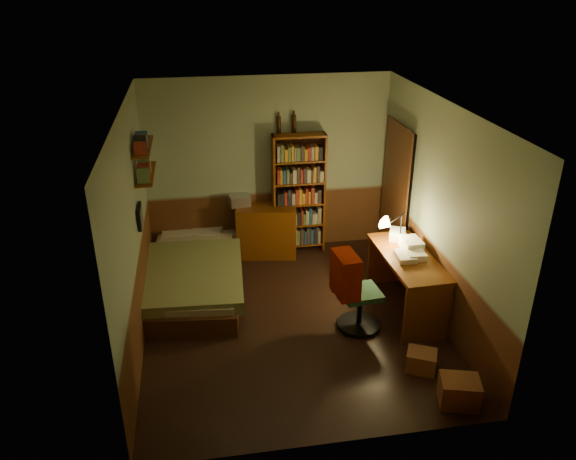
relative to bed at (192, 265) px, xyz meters
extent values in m
cube|color=black|center=(1.17, -0.97, -0.35)|extent=(3.50, 4.00, 0.02)
cube|color=silver|center=(1.17, -0.97, 2.27)|extent=(3.50, 4.00, 0.02)
cube|color=gray|center=(1.17, 1.04, 0.96)|extent=(3.50, 0.02, 2.60)
cube|color=gray|center=(-0.59, -0.97, 0.96)|extent=(0.02, 4.00, 2.60)
cube|color=gray|center=(2.93, -0.97, 0.96)|extent=(0.02, 4.00, 2.60)
cube|color=gray|center=(1.17, -2.98, 0.96)|extent=(3.50, 0.02, 2.60)
cube|color=black|center=(2.89, 0.33, 0.66)|extent=(0.06, 0.90, 2.00)
cube|color=#3D2010|center=(2.86, 0.33, 0.66)|extent=(0.02, 0.98, 2.08)
cube|color=olive|center=(0.00, 0.00, 0.00)|extent=(1.46, 2.40, 0.68)
cube|color=#63300B|center=(1.11, 0.79, 0.05)|extent=(0.92, 0.57, 0.77)
cube|color=#B2B2B7|center=(0.73, 0.92, 0.51)|extent=(0.33, 0.27, 0.16)
cube|color=#63300B|center=(1.60, 0.88, 0.56)|extent=(0.77, 0.25, 1.80)
cylinder|color=black|center=(1.33, 0.99, 1.58)|extent=(0.07, 0.07, 0.24)
cylinder|color=black|center=(1.54, 0.99, 1.58)|extent=(0.08, 0.08, 0.25)
cube|color=#63300B|center=(2.61, -0.96, 0.04)|extent=(0.63, 1.42, 0.75)
cube|color=silver|center=(2.64, -0.48, 0.47)|extent=(0.29, 0.33, 0.11)
cone|color=black|center=(2.64, -0.56, 0.71)|extent=(0.20, 0.20, 0.59)
cube|color=#234B32|center=(1.95, -1.25, 0.23)|extent=(0.61, 0.55, 1.14)
cube|color=#981A00|center=(1.94, -1.00, 1.05)|extent=(0.26, 0.44, 0.51)
cube|color=#63300B|center=(-0.47, 0.13, 1.26)|extent=(0.20, 0.90, 0.03)
cube|color=#63300B|center=(-0.47, 0.13, 1.61)|extent=(0.20, 0.90, 0.03)
cube|color=black|center=(-0.55, -0.37, 0.91)|extent=(0.04, 0.32, 0.26)
cube|color=brown|center=(2.55, -2.67, -0.20)|extent=(0.45, 0.39, 0.28)
cube|color=brown|center=(2.39, -2.11, -0.23)|extent=(0.39, 0.37, 0.22)
camera|label=1|loc=(0.18, -6.64, 3.60)|focal=35.00mm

